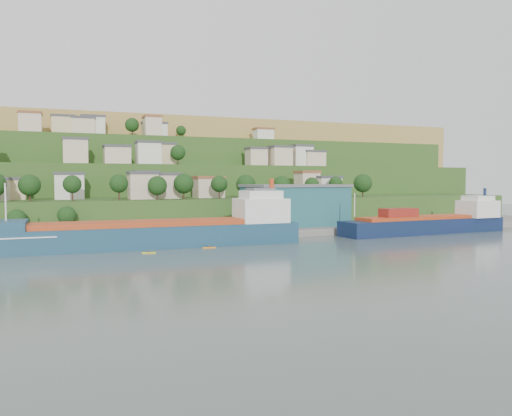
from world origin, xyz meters
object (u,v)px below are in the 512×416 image
cargo_ship_near (164,234)px  kayak_orange (209,247)px  warehouse (295,205)px  cargo_ship_far (430,225)px

cargo_ship_near → kayak_orange: size_ratio=21.94×
warehouse → cargo_ship_near: bearing=-159.2°
warehouse → cargo_ship_far: bearing=-31.9°
cargo_ship_near → warehouse: cargo_ship_near is taller
cargo_ship_near → warehouse: bearing=24.6°
cargo_ship_near → kayak_orange: cargo_ship_near is taller
cargo_ship_near → warehouse: size_ratio=2.24×
cargo_ship_far → warehouse: warehouse is taller
kayak_orange → warehouse: bearing=44.1°
warehouse → kayak_orange: warehouse is taller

